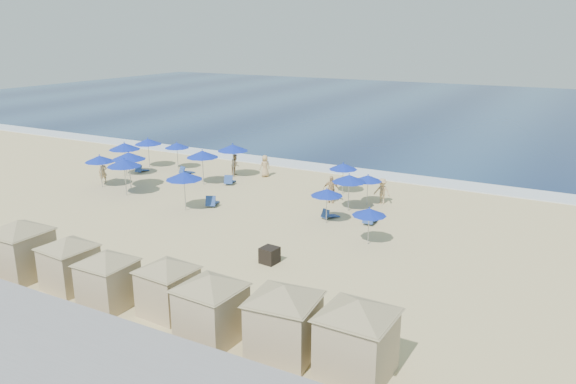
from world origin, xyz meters
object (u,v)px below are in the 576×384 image
Objects in this scene: umbrella_8 at (327,192)px; umbrella_12 at (124,163)px; beachgoer_3 at (382,191)px; cabana_1 at (68,256)px; umbrella_1 at (100,159)px; cabana_5 at (284,311)px; umbrella_4 at (233,148)px; beachgoer_0 at (103,172)px; beachgoer_2 at (331,189)px; umbrella_13 at (148,141)px; umbrella_11 at (369,212)px; beachgoer_1 at (235,165)px; cabana_2 at (107,272)px; umbrella_0 at (124,146)px; cabana_6 at (357,328)px; cabana_4 at (211,299)px; umbrella_2 at (177,145)px; beachgoer_4 at (265,166)px; cabana_0 at (20,241)px; umbrella_10 at (349,178)px; cabana_3 at (167,279)px; trash_bin at (270,255)px; umbrella_6 at (184,176)px; umbrella_5 at (202,154)px; umbrella_7 at (343,166)px; umbrella_9 at (368,178)px; umbrella_3 at (129,156)px.

umbrella_12 reaches higher than umbrella_8.
cabana_1 is at bearing -108.63° from beachgoer_3.
umbrella_1 is 3.10m from umbrella_12.
cabana_5 is at bearing -70.78° from umbrella_8.
beachgoer_0 is (-7.49, -5.87, -1.49)m from umbrella_4.
beachgoer_2 is at bearing 111.08° from umbrella_8.
umbrella_13 is 5.35m from beachgoer_0.
umbrella_11 is 1.24× the size of beachgoer_1.
umbrella_0 reaches higher than cabana_2.
cabana_6 is at bearing -70.82° from umbrella_11.
beachgoer_1 is at bearing 122.05° from cabana_4.
cabana_1 reaches higher than umbrella_2.
beachgoer_4 is (9.51, 7.18, 0.03)m from beachgoer_0.
cabana_5 reaches higher than umbrella_2.
cabana_4 is at bearing -85.28° from beachgoer_3.
cabana_0 is 2.12× the size of umbrella_2.
cabana_6 reaches higher than umbrella_1.
umbrella_0 reaches higher than umbrella_12.
umbrella_10 is (9.11, 16.00, 0.37)m from cabana_0.
cabana_1 reaches higher than umbrella_11.
cabana_6 is (5.40, 0.45, 0.11)m from cabana_4.
cabana_3 is (2.56, 0.65, -0.02)m from cabana_2.
beachgoer_3 is (10.42, 18.37, -0.86)m from cabana_0.
umbrella_10 is at bearing 113.85° from cabana_6.
beachgoer_1 is at bearing 49.49° from umbrella_1.
cabana_5 is at bearing -49.79° from trash_bin.
cabana_2 is at bearing -175.46° from beachgoer_1.
umbrella_6 is 1.26× the size of umbrella_11.
umbrella_13 is at bearing 163.21° from umbrella_5.
cabana_0 is 20.66m from umbrella_7.
umbrella_2 reaches higher than umbrella_9.
umbrella_0 reaches higher than umbrella_1.
cabana_3 is 17.59m from umbrella_12.
umbrella_0 is 3.63m from umbrella_3.
umbrella_0 is at bearing 138.47° from cabana_3.
cabana_2 reaches higher than umbrella_9.
umbrella_6 is 1.08× the size of umbrella_10.
umbrella_8 is at bearing 84.46° from beachgoer_4.
umbrella_8 is 0.89× the size of umbrella_10.
umbrella_2 is 6.36m from beachgoer_0.
umbrella_2 is at bearing 110.26° from cabana_0.
cabana_1 is 0.90× the size of cabana_5.
cabana_5 is (7.97, 0.26, 0.18)m from cabana_2.
cabana_6 reaches higher than beachgoer_1.
umbrella_13 is (-16.78, -0.65, 0.24)m from umbrella_7.
trash_bin is at bearing -18.59° from umbrella_1.
cabana_6 reaches higher than beachgoer_4.
umbrella_13 is at bearing 134.01° from cabana_3.
cabana_1 reaches higher than beachgoer_1.
beachgoer_4 is (-10.17, 2.31, -0.01)m from beachgoer_3.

